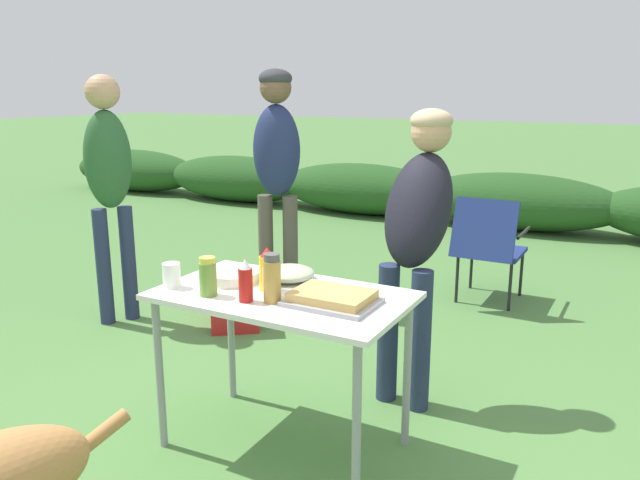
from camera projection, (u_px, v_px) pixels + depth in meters
ground_plane at (285, 444)px, 2.90m from camera, size 60.00×60.00×0.00m
shrub_hedge at (517, 201)px, 7.28m from camera, size 14.40×0.90×0.66m
folding_table at (283, 310)px, 2.74m from camera, size 1.10×0.64×0.74m
food_tray at (332, 298)px, 2.58m from camera, size 0.36×0.27×0.06m
plate_stack at (232, 276)px, 2.89m from camera, size 0.25×0.25×0.05m
mixing_bowl at (289, 273)px, 2.90m from camera, size 0.24×0.24×0.07m
paper_cup_stack at (172, 275)px, 2.79m from camera, size 0.08×0.08×0.11m
ketchup_bottle at (246, 281)px, 2.60m from camera, size 0.06×0.06×0.18m
mayo_bottle at (270, 279)px, 2.67m from camera, size 0.07×0.07×0.16m
relish_jar at (208, 277)px, 2.68m from camera, size 0.08×0.08×0.17m
spice_jar at (272, 279)px, 2.59m from camera, size 0.07×0.07×0.21m
mustard_bottle at (267, 270)px, 2.75m from camera, size 0.07×0.07×0.20m
standing_person_in_navy_coat at (417, 223)px, 3.14m from camera, size 0.39×0.49×1.52m
standing_person_in_gray_fleece at (109, 174)px, 4.20m from camera, size 0.35×0.38×1.70m
standing_person_in_dark_puffer at (277, 159)px, 4.60m from camera, size 0.41×0.34×1.75m
camp_chair_green_behind_table at (488, 244)px, 4.70m from camera, size 0.49×0.59×0.83m
cooler_box at (234, 299)px, 4.37m from camera, size 0.54×0.58×0.34m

